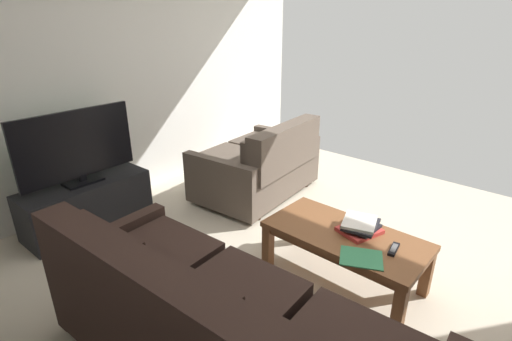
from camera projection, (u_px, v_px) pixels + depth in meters
name	position (u px, v px, depth m)	size (l,w,h in m)	color
ground_plane	(345.00, 279.00, 2.86)	(5.25, 4.89, 0.01)	beige
wall_right	(134.00, 67.00, 3.97)	(0.12, 4.89, 2.71)	white
sofa_main	(216.00, 332.00, 1.90)	(2.15, 0.99, 0.89)	black
loveseat_near	(261.00, 165.00, 4.09)	(1.02, 1.40, 0.84)	black
coffee_table	(345.00, 241.00, 2.73)	(1.13, 0.57, 0.40)	brown
tv_stand	(88.00, 204.00, 3.52)	(0.48, 1.13, 0.45)	black
flat_tv	(76.00, 146.00, 3.30)	(0.21, 1.04, 0.66)	black
book_stack	(360.00, 226.00, 2.70)	(0.30, 0.34, 0.09)	#C63833
tv_remote	(394.00, 249.00, 2.50)	(0.07, 0.17, 0.02)	black
loose_magazine	(361.00, 258.00, 2.42)	(0.22, 0.27, 0.01)	#337F51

